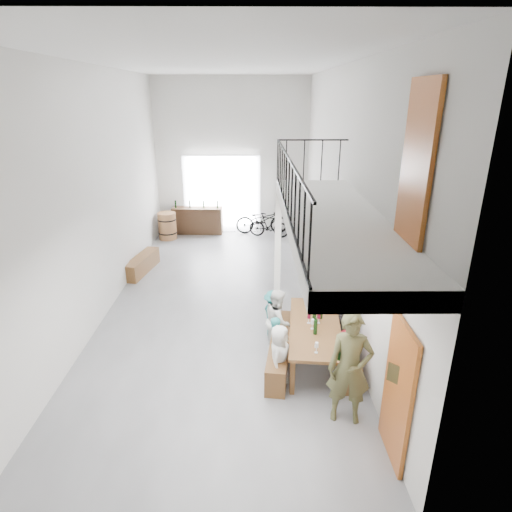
{
  "coord_description": "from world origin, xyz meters",
  "views": [
    {
      "loc": [
        0.72,
        -9.68,
        4.88
      ],
      "look_at": [
        0.8,
        -0.5,
        1.4
      ],
      "focal_mm": 30.0,
      "sensor_mm": 36.0,
      "label": 1
    }
  ],
  "objects_px": {
    "bicycle_near": "(262,220)",
    "bench_inner": "(280,350)",
    "serving_counter": "(198,220)",
    "oak_barrel": "(167,226)",
    "host_standing": "(350,368)",
    "side_bench": "(142,264)",
    "tasting_table": "(315,330)"
  },
  "relations": [
    {
      "from": "serving_counter",
      "to": "oak_barrel",
      "type": "bearing_deg",
      "value": -144.23
    },
    {
      "from": "bench_inner",
      "to": "oak_barrel",
      "type": "distance_m",
      "value": 8.38
    },
    {
      "from": "tasting_table",
      "to": "bench_inner",
      "type": "bearing_deg",
      "value": -175.38
    },
    {
      "from": "bench_inner",
      "to": "bicycle_near",
      "type": "bearing_deg",
      "value": 99.37
    },
    {
      "from": "bench_inner",
      "to": "side_bench",
      "type": "xyz_separation_m",
      "value": [
        -3.75,
        4.52,
        -0.02
      ]
    },
    {
      "from": "oak_barrel",
      "to": "tasting_table",
      "type": "bearing_deg",
      "value": -61.01
    },
    {
      "from": "bench_inner",
      "to": "host_standing",
      "type": "distance_m",
      "value": 1.96
    },
    {
      "from": "side_bench",
      "to": "bicycle_near",
      "type": "relative_size",
      "value": 0.89
    },
    {
      "from": "bench_inner",
      "to": "bicycle_near",
      "type": "height_order",
      "value": "bicycle_near"
    },
    {
      "from": "bicycle_near",
      "to": "tasting_table",
      "type": "bearing_deg",
      "value": -176.76
    },
    {
      "from": "host_standing",
      "to": "bench_inner",
      "type": "bearing_deg",
      "value": 130.24
    },
    {
      "from": "serving_counter",
      "to": "bicycle_near",
      "type": "xyz_separation_m",
      "value": [
        2.39,
        -0.05,
        0.02
      ]
    },
    {
      "from": "serving_counter",
      "to": "bicycle_near",
      "type": "bearing_deg",
      "value": 0.87
    },
    {
      "from": "bench_inner",
      "to": "bicycle_near",
      "type": "relative_size",
      "value": 1.16
    },
    {
      "from": "bicycle_near",
      "to": "oak_barrel",
      "type": "bearing_deg",
      "value": 97.87
    },
    {
      "from": "bench_inner",
      "to": "host_standing",
      "type": "bearing_deg",
      "value": -50.35
    },
    {
      "from": "bench_inner",
      "to": "bicycle_near",
      "type": "distance_m",
      "value": 8.21
    },
    {
      "from": "oak_barrel",
      "to": "serving_counter",
      "type": "relative_size",
      "value": 0.52
    },
    {
      "from": "bench_inner",
      "to": "side_bench",
      "type": "bearing_deg",
      "value": 137.84
    },
    {
      "from": "serving_counter",
      "to": "host_standing",
      "type": "height_order",
      "value": "host_standing"
    },
    {
      "from": "tasting_table",
      "to": "bench_inner",
      "type": "height_order",
      "value": "tasting_table"
    },
    {
      "from": "oak_barrel",
      "to": "bicycle_near",
      "type": "distance_m",
      "value": 3.45
    },
    {
      "from": "tasting_table",
      "to": "side_bench",
      "type": "relative_size",
      "value": 1.4
    },
    {
      "from": "bicycle_near",
      "to": "bench_inner",
      "type": "bearing_deg",
      "value": 178.73
    },
    {
      "from": "host_standing",
      "to": "side_bench",
      "type": "bearing_deg",
      "value": 136.47
    },
    {
      "from": "tasting_table",
      "to": "serving_counter",
      "type": "distance_m",
      "value": 8.88
    },
    {
      "from": "host_standing",
      "to": "oak_barrel",
      "type": "bearing_deg",
      "value": 125.07
    },
    {
      "from": "serving_counter",
      "to": "bicycle_near",
      "type": "relative_size",
      "value": 0.95
    },
    {
      "from": "bench_inner",
      "to": "host_standing",
      "type": "xyz_separation_m",
      "value": [
        0.96,
        -1.57,
        0.68
      ]
    },
    {
      "from": "bench_inner",
      "to": "side_bench",
      "type": "distance_m",
      "value": 5.87
    },
    {
      "from": "tasting_table",
      "to": "bicycle_near",
      "type": "distance_m",
      "value": 8.26
    },
    {
      "from": "host_standing",
      "to": "tasting_table",
      "type": "bearing_deg",
      "value": 110.06
    }
  ]
}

